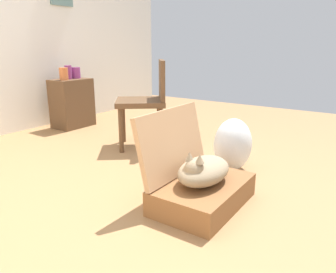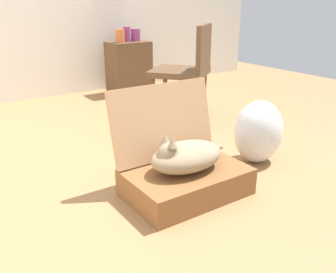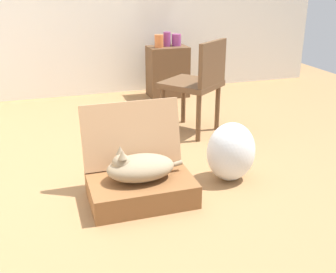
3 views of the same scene
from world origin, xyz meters
name	(u,v)px [view 1 (image 1 of 3)]	position (x,y,z in m)	size (l,w,h in m)	color
ground_plane	(127,192)	(0.00, 0.00, 0.00)	(7.68, 7.68, 0.00)	#9E7247
suitcase_base	(203,194)	(0.14, -0.53, 0.08)	(0.68, 0.45, 0.16)	brown
suitcase_lid	(172,143)	(0.14, -0.29, 0.38)	(0.68, 0.45, 0.04)	tan
cat	(203,170)	(0.13, -0.53, 0.24)	(0.52, 0.28, 0.23)	#998466
plastic_bag_white	(233,145)	(0.83, -0.43, 0.22)	(0.35, 0.30, 0.43)	silver
side_table	(72,103)	(1.08, 1.85, 0.30)	(0.47, 0.32, 0.60)	brown
vase_tall	(64,74)	(0.96, 1.81, 0.67)	(0.10, 0.10, 0.15)	#CC6B38
vase_short	(76,73)	(1.20, 1.87, 0.67)	(0.11, 0.11, 0.14)	#8C387A
vase_round	(68,72)	(1.08, 1.87, 0.68)	(0.09, 0.09, 0.17)	#8C387A
chair	(147,99)	(0.95, 0.55, 0.49)	(0.65, 0.65, 0.87)	brown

